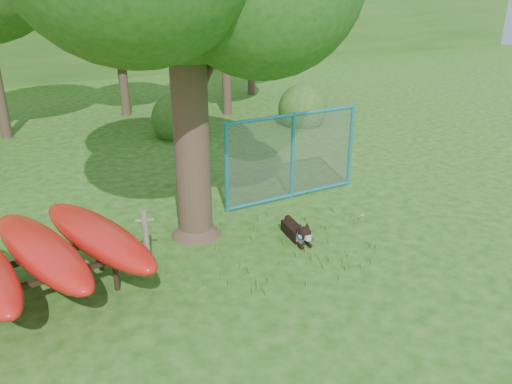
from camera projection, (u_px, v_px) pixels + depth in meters
ground at (282, 267)px, 9.00m from camera, size 80.00×80.00×0.00m
wooden_post at (146, 239)px, 8.70m from camera, size 0.31×0.15×1.13m
kayak_rack at (11, 259)px, 7.51m from camera, size 3.96×3.51×1.14m
husky_dog at (297, 232)px, 9.90m from camera, size 0.43×1.10×0.50m
fence_section at (293, 156)px, 11.62m from camera, size 3.53×0.25×3.44m
wildflower_clump at (362, 216)px, 10.64m from camera, size 0.09×0.10×0.20m
bg_tree_c at (116, 5)px, 18.39m from camera, size 4.00×4.00×6.12m
shrub_right at (302, 125)px, 18.48m from camera, size 1.80×1.80×1.80m
shrub_mid at (179, 136)px, 17.04m from camera, size 1.80×1.80×1.80m
wooded_hillside at (15, 20)px, 29.84m from camera, size 80.00×12.00×6.00m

